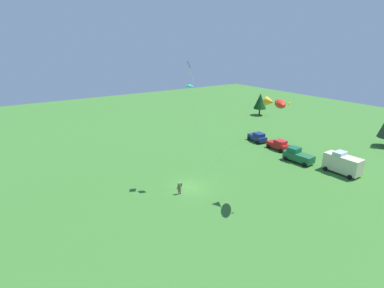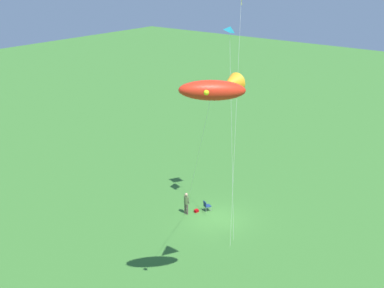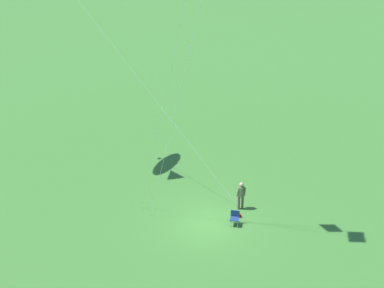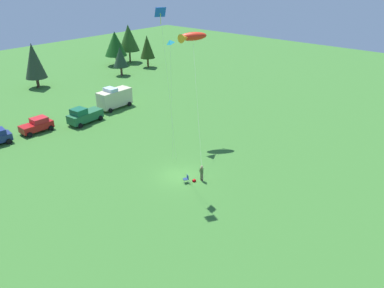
# 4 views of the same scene
# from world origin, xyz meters

# --- Properties ---
(ground_plane) EXTENTS (160.00, 160.00, 0.00)m
(ground_plane) POSITION_xyz_m (0.00, 0.00, 0.00)
(ground_plane) COLOR #39732C
(person_kite_flyer) EXTENTS (0.38, 0.57, 1.74)m
(person_kite_flyer) POSITION_xyz_m (0.79, -2.34, 1.02)
(person_kite_flyer) COLOR brown
(person_kite_flyer) RESTS_ON ground
(folding_chair) EXTENTS (0.65, 0.65, 0.82)m
(folding_chair) POSITION_xyz_m (-0.55, -1.43, 0.49)
(folding_chair) COLOR navy
(folding_chair) RESTS_ON ground
(backpack_on_grass) EXTENTS (0.35, 0.27, 0.22)m
(backpack_on_grass) POSITION_xyz_m (0.09, -1.91, 0.11)
(backpack_on_grass) COLOR #C0060C
(backpack_on_grass) RESTS_ON ground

